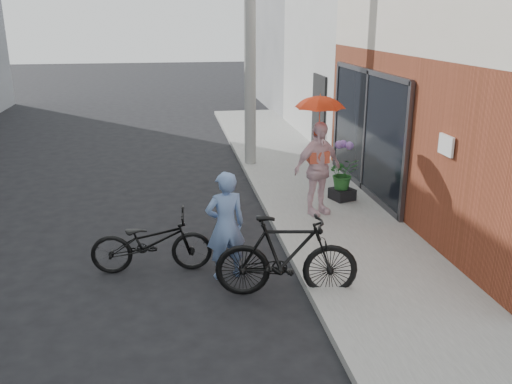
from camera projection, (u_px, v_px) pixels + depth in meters
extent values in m
plane|color=black|center=(237.00, 278.00, 7.88)|extent=(80.00, 80.00, 0.00)
cube|color=gray|center=(335.00, 218.00, 10.06)|extent=(2.20, 24.00, 0.12)
cube|color=#9E9E99|center=(274.00, 222.00, 9.89)|extent=(0.12, 24.00, 0.12)
cube|color=black|center=(366.00, 131.00, 11.23)|extent=(0.06, 3.80, 2.40)
cube|color=white|center=(446.00, 145.00, 7.99)|extent=(0.04, 0.40, 0.30)
cube|color=silver|center=(435.00, 21.00, 16.34)|extent=(8.00, 6.00, 7.00)
cube|color=gray|center=(357.00, 20.00, 22.92)|extent=(8.00, 8.00, 7.00)
cylinder|color=#9E9E99|center=(250.00, 23.00, 12.61)|extent=(0.28, 0.28, 7.00)
imported|color=#6A87BC|center=(226.00, 226.00, 7.69)|extent=(0.64, 0.49, 1.60)
imported|color=black|center=(152.00, 242.00, 7.97)|extent=(1.79, 0.69, 0.93)
imported|color=black|center=(287.00, 256.00, 7.23)|extent=(1.98, 0.83, 1.15)
imported|color=#F8D0DA|center=(318.00, 169.00, 9.87)|extent=(1.10, 0.79, 1.73)
imported|color=#E5421A|center=(320.00, 101.00, 9.48)|extent=(0.84, 0.84, 0.74)
cube|color=black|center=(342.00, 194.00, 10.89)|extent=(0.53, 0.53, 0.22)
imported|color=#276327|center=(343.00, 173.00, 10.76)|extent=(0.58, 0.50, 0.64)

